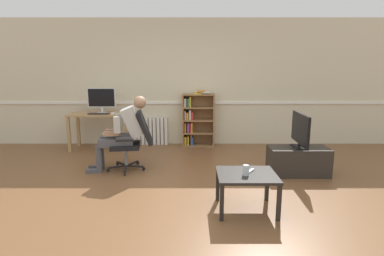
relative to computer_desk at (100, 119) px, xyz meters
name	(u,v)px	position (x,y,z in m)	size (l,w,h in m)	color
ground_plane	(181,188)	(1.74, -2.15, -0.64)	(18.00, 18.00, 0.00)	brown
back_wall	(185,83)	(1.74, 0.50, 0.71)	(12.00, 0.13, 2.70)	beige
computer_desk	(100,119)	(0.00, 0.00, 0.00)	(1.18, 0.60, 0.76)	tan
imac_monitor	(102,98)	(0.04, 0.08, 0.41)	(0.58, 0.14, 0.51)	silver
keyboard	(100,114)	(0.03, -0.14, 0.13)	(0.42, 0.12, 0.02)	black
computer_mouse	(114,113)	(0.32, -0.12, 0.13)	(0.06, 0.10, 0.03)	white
bookshelf	(197,120)	(1.99, 0.29, -0.07)	(0.69, 0.29, 1.20)	olive
radiator	(151,131)	(0.99, 0.39, -0.34)	(0.74, 0.08, 0.61)	white
office_chair	(135,138)	(0.96, -1.31, -0.11)	(0.77, 0.63, 0.98)	black
person_seated	(124,131)	(0.78, -1.33, 0.01)	(1.00, 0.43, 1.22)	#4C4C51
tv_stand	(299,161)	(3.59, -1.57, -0.42)	(0.92, 0.43, 0.44)	#2D2823
tv_screen	(301,130)	(3.59, -1.57, 0.08)	(0.21, 0.78, 0.54)	black
coffee_table	(247,179)	(2.55, -2.81, -0.25)	(0.69, 0.60, 0.45)	black
drinking_glass	(247,170)	(2.53, -2.86, -0.13)	(0.07, 0.07, 0.12)	silver
spare_remote	(252,171)	(2.61, -2.73, -0.18)	(0.04, 0.15, 0.02)	white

